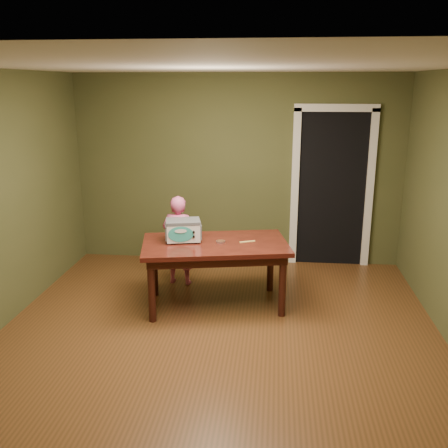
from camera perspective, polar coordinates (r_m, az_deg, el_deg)
name	(u,v)px	position (r m, az deg, el deg)	size (l,w,h in m)	color
floor	(216,346)	(4.97, -0.98, -13.78)	(5.00, 5.00, 0.00)	brown
room_shell	(215,172)	(4.39, -1.08, 5.99)	(4.52, 5.02, 2.61)	#494C28
doorway	(330,186)	(7.25, 11.98, 4.31)	(1.10, 0.66, 2.25)	black
dining_table	(215,251)	(5.58, -1.02, -3.11)	(1.75, 1.20, 0.75)	black
toy_oven	(183,230)	(5.57, -4.69, -0.65)	(0.44, 0.34, 0.25)	#4C4F54
baking_pan	(221,241)	(5.54, -0.39, -2.01)	(0.10, 0.10, 0.02)	silver
spatula	(247,242)	(5.57, 2.68, -2.02)	(0.18, 0.03, 0.01)	#F0D468
child	(179,240)	(6.25, -5.19, -1.86)	(0.41, 0.27, 1.14)	pink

